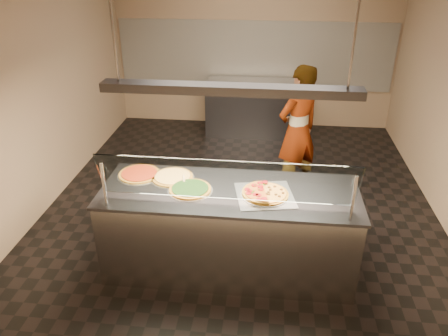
# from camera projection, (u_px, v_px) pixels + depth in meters

# --- Properties ---
(ground) EXTENTS (5.00, 6.00, 0.02)m
(ground) POSITION_uv_depth(u_px,v_px,m) (240.00, 205.00, 5.79)
(ground) COLOR black
(ground) RESTS_ON ground
(wall_back) EXTENTS (5.00, 0.02, 3.00)m
(wall_back) POSITION_uv_depth(u_px,v_px,m) (255.00, 44.00, 7.76)
(wall_back) COLOR #927E5E
(wall_back) RESTS_ON ground
(wall_front) EXTENTS (5.00, 0.02, 3.00)m
(wall_front) POSITION_uv_depth(u_px,v_px,m) (203.00, 262.00, 2.44)
(wall_front) COLOR #927E5E
(wall_front) RESTS_ON ground
(wall_left) EXTENTS (0.02, 6.00, 3.00)m
(wall_left) POSITION_uv_depth(u_px,v_px,m) (38.00, 89.00, 5.34)
(wall_left) COLOR #927E5E
(wall_left) RESTS_ON ground
(tile_band) EXTENTS (4.90, 0.02, 1.20)m
(tile_band) POSITION_uv_depth(u_px,v_px,m) (254.00, 55.00, 7.82)
(tile_band) COLOR silver
(tile_band) RESTS_ON wall_back
(serving_counter) EXTENTS (2.54, 0.94, 0.93)m
(serving_counter) POSITION_uv_depth(u_px,v_px,m) (229.00, 229.00, 4.49)
(serving_counter) COLOR #B7B7BC
(serving_counter) RESTS_ON ground
(sneeze_guard) EXTENTS (2.30, 0.18, 0.54)m
(sneeze_guard) POSITION_uv_depth(u_px,v_px,m) (226.00, 181.00, 3.83)
(sneeze_guard) COLOR #B7B7BC
(sneeze_guard) RESTS_ON serving_counter
(perforated_tray) EXTENTS (0.63, 0.63, 0.01)m
(perforated_tray) POSITION_uv_depth(u_px,v_px,m) (265.00, 195.00, 4.19)
(perforated_tray) COLOR silver
(perforated_tray) RESTS_ON serving_counter
(half_pizza_pepperoni) EXTENTS (0.30, 0.48, 0.05)m
(half_pizza_pepperoni) POSITION_uv_depth(u_px,v_px,m) (254.00, 192.00, 4.18)
(half_pizza_pepperoni) COLOR brown
(half_pizza_pepperoni) RESTS_ON perforated_tray
(half_pizza_sausage) EXTENTS (0.30, 0.48, 0.04)m
(half_pizza_sausage) POSITION_uv_depth(u_px,v_px,m) (276.00, 193.00, 4.17)
(half_pizza_sausage) COLOR brown
(half_pizza_sausage) RESTS_ON perforated_tray
(pizza_spinach) EXTENTS (0.44, 0.44, 0.03)m
(pizza_spinach) POSITION_uv_depth(u_px,v_px,m) (190.00, 189.00, 4.27)
(pizza_spinach) COLOR silver
(pizza_spinach) RESTS_ON serving_counter
(pizza_cheese) EXTENTS (0.45, 0.45, 0.03)m
(pizza_cheese) POSITION_uv_depth(u_px,v_px,m) (173.00, 177.00, 4.49)
(pizza_cheese) COLOR silver
(pizza_cheese) RESTS_ON serving_counter
(pizza_tomato) EXTENTS (0.45, 0.45, 0.03)m
(pizza_tomato) POSITION_uv_depth(u_px,v_px,m) (139.00, 174.00, 4.55)
(pizza_tomato) COLOR silver
(pizza_tomato) RESTS_ON serving_counter
(pizza_spatula) EXTENTS (0.22, 0.22, 0.02)m
(pizza_spatula) POSITION_uv_depth(u_px,v_px,m) (188.00, 181.00, 4.39)
(pizza_spatula) COLOR #B7B7BC
(pizza_spatula) RESTS_ON pizza_spinach
(prep_table) EXTENTS (1.64, 0.74, 0.93)m
(prep_table) POSITION_uv_depth(u_px,v_px,m) (252.00, 107.00, 7.82)
(prep_table) COLOR #3B3B41
(prep_table) RESTS_ON ground
(worker) EXTENTS (0.76, 0.73, 1.76)m
(worker) POSITION_uv_depth(u_px,v_px,m) (298.00, 131.00, 5.76)
(worker) COLOR #2D2C3A
(worker) RESTS_ON ground
(heat_lamp_housing) EXTENTS (2.30, 0.18, 0.08)m
(heat_lamp_housing) POSITION_uv_depth(u_px,v_px,m) (230.00, 89.00, 3.81)
(heat_lamp_housing) COLOR #3B3B41
(heat_lamp_housing) RESTS_ON ceiling
(lamp_rod_left) EXTENTS (0.02, 0.02, 1.01)m
(lamp_rod_left) POSITION_uv_depth(u_px,v_px,m) (112.00, 22.00, 3.66)
(lamp_rod_left) COLOR #B7B7BC
(lamp_rod_left) RESTS_ON ceiling
(lamp_rod_right) EXTENTS (0.02, 0.02, 1.01)m
(lamp_rod_right) POSITION_uv_depth(u_px,v_px,m) (356.00, 27.00, 3.46)
(lamp_rod_right) COLOR #B7B7BC
(lamp_rod_right) RESTS_ON ceiling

